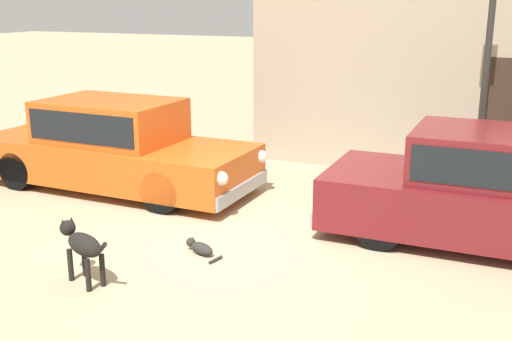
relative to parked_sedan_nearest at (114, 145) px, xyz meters
name	(u,v)px	position (x,y,z in m)	size (l,w,h in m)	color
ground_plane	(228,238)	(2.70, -1.32, -0.71)	(80.00, 80.00, 0.00)	tan
parked_sedan_nearest	(114,145)	(0.00, 0.00, 0.00)	(4.79, 1.81, 1.45)	#D15619
parked_sedan_second	(493,189)	(5.81, -0.11, 0.00)	(4.32, 1.75, 1.44)	maroon
stray_dog_spotted	(82,245)	(1.82, -3.10, -0.28)	(0.89, 0.44, 0.67)	black
stray_cat	(200,248)	(2.61, -1.90, -0.64)	(0.55, 0.38, 0.16)	#2D2B28
street_lamp	(488,46)	(5.48, 1.86, 1.61)	(0.22, 0.22, 3.60)	#2D2B28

